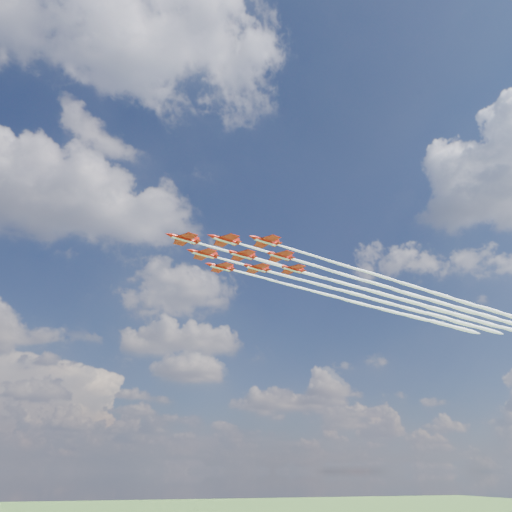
# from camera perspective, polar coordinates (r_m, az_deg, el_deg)

# --- Properties ---
(jet_lead) EXTENTS (142.40, 50.78, 2.93)m
(jet_lead) POSITION_cam_1_polar(r_m,az_deg,el_deg) (196.05, 10.36, -3.20)
(jet_lead) COLOR #B21409
(jet_row2_port) EXTENTS (142.40, 50.78, 2.93)m
(jet_row2_port) POSITION_cam_1_polar(r_m,az_deg,el_deg) (199.49, 13.93, -3.24)
(jet_row2_port) COLOR #B21409
(jet_row2_starb) EXTENTS (142.40, 50.78, 2.93)m
(jet_row2_starb) POSITION_cam_1_polar(r_m,az_deg,el_deg) (207.88, 11.17, -4.31)
(jet_row2_starb) COLOR #B21409
(jet_row3_port) EXTENTS (142.40, 50.78, 2.93)m
(jet_row3_port) POSITION_cam_1_polar(r_m,az_deg,el_deg) (203.66, 17.37, -3.26)
(jet_row3_port) COLOR #B21409
(jet_row3_centre) EXTENTS (142.40, 50.78, 2.93)m
(jet_row3_centre) POSITION_cam_1_polar(r_m,az_deg,el_deg) (211.46, 14.53, -4.32)
(jet_row3_centre) COLOR #B21409
(jet_row3_starb) EXTENTS (142.40, 50.78, 2.93)m
(jet_row3_starb) POSITION_cam_1_polar(r_m,az_deg,el_deg) (219.81, 11.89, -5.30)
(jet_row3_starb) COLOR #B21409
(jet_row4_port) EXTENTS (142.40, 50.78, 2.93)m
(jet_row4_port) POSITION_cam_1_polar(r_m,az_deg,el_deg) (215.75, 17.77, -4.32)
(jet_row4_port) COLOR #B21409
(jet_row4_starb) EXTENTS (142.40, 50.78, 2.93)m
(jet_row4_starb) POSITION_cam_1_polar(r_m,az_deg,el_deg) (223.53, 15.07, -5.29)
(jet_row4_starb) COLOR #B21409
(jet_tail) EXTENTS (142.40, 50.78, 2.93)m
(jet_tail) POSITION_cam_1_polar(r_m,az_deg,el_deg) (227.91, 18.13, -5.27)
(jet_tail) COLOR #B21409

